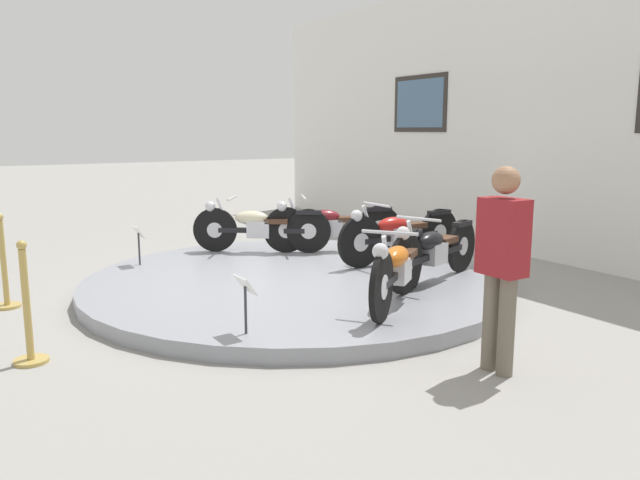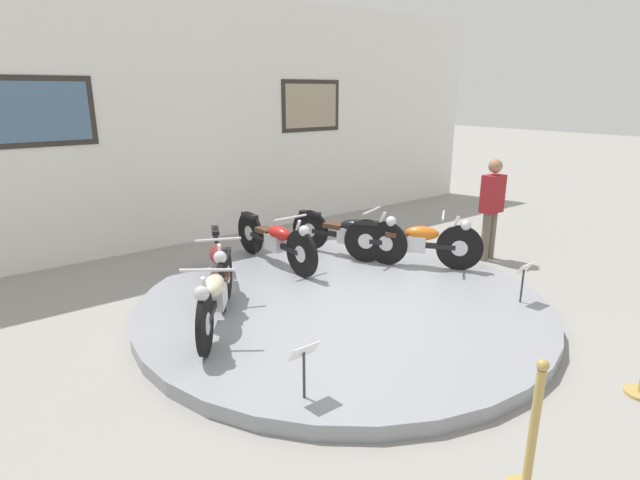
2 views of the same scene
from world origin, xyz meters
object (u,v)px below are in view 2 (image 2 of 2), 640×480
at_px(motorcycle_maroon, 219,261).
at_px(info_placard_front_centre, 524,274).
at_px(info_placard_front_left, 304,359).
at_px(motorcycle_cream, 216,292).
at_px(visitor_standing, 492,204).
at_px(stanchion_post_left_of_entry, 530,451).
at_px(motorcycle_red, 276,239).
at_px(motorcycle_orange, 415,240).
at_px(motorcycle_black, 349,233).

xyz_separation_m(motorcycle_maroon, info_placard_front_centre, (2.73, -2.60, -0.02)).
distance_m(info_placard_front_left, info_placard_front_centre, 3.26).
height_order(motorcycle_cream, motorcycle_maroon, motorcycle_maroon).
bearing_deg(info_placard_front_left, motorcycle_maroon, 78.55).
distance_m(info_placard_front_centre, visitor_standing, 2.13).
height_order(motorcycle_maroon, stanchion_post_left_of_entry, stanchion_post_left_of_entry).
bearing_deg(info_placard_front_left, visitor_standing, 17.46).
xyz_separation_m(motorcycle_red, visitor_standing, (3.10, -1.49, 0.36)).
xyz_separation_m(motorcycle_orange, info_placard_front_centre, (0.04, -1.70, -0.03)).
height_order(info_placard_front_centre, visitor_standing, visitor_standing).
distance_m(motorcycle_orange, stanchion_post_left_of_entry, 4.19).
xyz_separation_m(motorcycle_black, visitor_standing, (2.00, -1.12, 0.37)).
relative_size(motorcycle_maroon, stanchion_post_left_of_entry, 1.81).
bearing_deg(visitor_standing, info_placard_front_centre, -134.70).
bearing_deg(info_placard_front_left, motorcycle_black, 43.67).
bearing_deg(stanchion_post_left_of_entry, info_placard_front_left, 112.64).
bearing_deg(motorcycle_red, info_placard_front_left, -118.71).
relative_size(motorcycle_red, motorcycle_black, 1.06).
bearing_deg(motorcycle_cream, motorcycle_orange, 0.04).
xyz_separation_m(info_placard_front_left, stanchion_post_left_of_entry, (0.68, -1.63, -0.18)).
relative_size(motorcycle_maroon, motorcycle_red, 0.92).
xyz_separation_m(motorcycle_maroon, motorcycle_orange, (2.68, -0.90, 0.00)).
xyz_separation_m(info_placard_front_left, info_placard_front_centre, (3.26, 0.00, 0.00)).
bearing_deg(motorcycle_cream, stanchion_post_left_of_entry, -79.19).
xyz_separation_m(motorcycle_black, info_placard_front_centre, (0.53, -2.60, -0.02)).
relative_size(motorcycle_maroon, info_placard_front_left, 3.62).
bearing_deg(visitor_standing, motorcycle_red, 154.36).
xyz_separation_m(motorcycle_black, motorcycle_orange, (0.49, -0.90, 0.00)).
bearing_deg(info_placard_front_left, motorcycle_orange, 27.91).
bearing_deg(info_placard_front_left, motorcycle_cream, 88.53).
relative_size(motorcycle_cream, motorcycle_orange, 1.01).
bearing_deg(motorcycle_red, stanchion_post_left_of_entry, -101.66).
bearing_deg(info_placard_front_centre, motorcycle_maroon, 136.34).
height_order(visitor_standing, stanchion_post_left_of_entry, visitor_standing).
bearing_deg(info_placard_front_centre, info_placard_front_left, 180.00).
distance_m(motorcycle_red, visitor_standing, 3.45).
bearing_deg(motorcycle_maroon, motorcycle_cream, -118.13).
height_order(info_placard_front_left, visitor_standing, visitor_standing).
height_order(info_placard_front_centre, stanchion_post_left_of_entry, stanchion_post_left_of_entry).
height_order(motorcycle_orange, info_placard_front_centre, motorcycle_orange).
xyz_separation_m(motorcycle_cream, visitor_standing, (4.68, -0.21, 0.38)).
distance_m(motorcycle_cream, motorcycle_black, 2.83).
relative_size(visitor_standing, stanchion_post_left_of_entry, 1.59).
distance_m(motorcycle_red, info_placard_front_centre, 3.39).
height_order(motorcycle_maroon, visitor_standing, visitor_standing).
bearing_deg(motorcycle_maroon, visitor_standing, -14.90).
distance_m(motorcycle_maroon, stanchion_post_left_of_entry, 4.24).
height_order(motorcycle_red, visitor_standing, visitor_standing).
relative_size(motorcycle_black, visitor_standing, 1.17).
bearing_deg(info_placard_front_centre, motorcycle_orange, 91.47).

